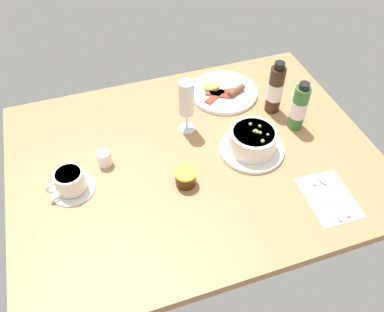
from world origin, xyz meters
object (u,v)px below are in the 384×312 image
creamer_jug (104,158)px  sauce_bottle_brown (275,89)px  porridge_bowl (253,141)px  cutlery_setting (329,196)px  sauce_bottle_green (299,107)px  wine_glass (186,100)px  breakfast_plate (223,92)px  coffee_cup (70,182)px  jam_jar (186,177)px

creamer_jug → sauce_bottle_brown: bearing=6.7°
porridge_bowl → cutlery_setting: porridge_bowl is taller
porridge_bowl → cutlery_setting: bearing=-60.6°
cutlery_setting → sauce_bottle_brown: 39.68cm
creamer_jug → sauce_bottle_green: sauce_bottle_green is taller
cutlery_setting → creamer_jug: 65.24cm
creamer_jug → sauce_bottle_brown: size_ratio=0.28×
wine_glass → porridge_bowl: bearing=-45.2°
breakfast_plate → coffee_cup: bearing=-154.4°
wine_glass → sauce_bottle_green: (33.85, -10.15, -3.69)cm
wine_glass → jam_jar: (-7.43, -21.84, -9.07)cm
wine_glass → sauce_bottle_brown: size_ratio=0.98×
creamer_jug → breakfast_plate: bearing=23.8°
cutlery_setting → wine_glass: bearing=126.4°
creamer_jug → jam_jar: size_ratio=0.86×
coffee_cup → breakfast_plate: bearing=25.6°
porridge_bowl → sauce_bottle_brown: 21.88cm
coffee_cup → sauce_bottle_green: (72.31, 3.67, 4.59)cm
coffee_cup → sauce_bottle_green: 72.55cm
cutlery_setting → coffee_cup: (-67.30, 25.22, 3.01)cm
sauce_bottle_brown → breakfast_plate: (-12.70, 13.35, -7.65)cm
wine_glass → jam_jar: size_ratio=2.95×
coffee_cup → sauce_bottle_brown: (68.85, 13.54, 5.31)cm
porridge_bowl → sauce_bottle_brown: bearing=46.9°
coffee_cup → creamer_jug: bearing=32.7°
porridge_bowl → cutlery_setting: (13.06, -23.16, -3.68)cm
porridge_bowl → sauce_bottle_brown: sauce_bottle_brown is taller
porridge_bowl → creamer_jug: size_ratio=3.76×
wine_glass → creamer_jug: bearing=-165.8°
jam_jar → porridge_bowl: bearing=14.4°
breakfast_plate → wine_glass: bearing=-143.5°
cutlery_setting → breakfast_plate: breakfast_plate is taller
coffee_cup → breakfast_plate: size_ratio=0.54×
porridge_bowl → creamer_jug: (-43.79, 8.79, -1.47)cm
porridge_bowl → coffee_cup: porridge_bowl is taller
cutlery_setting → sauce_bottle_brown: sauce_bottle_brown is taller
sauce_bottle_brown → wine_glass: bearing=179.5°
cutlery_setting → breakfast_plate: (-11.14, 52.12, 0.67)cm
coffee_cup → wine_glass: wine_glass is taller
cutlery_setting → coffee_cup: 71.93cm
coffee_cup → breakfast_plate: 62.30cm
coffee_cup → wine_glass: bearing=19.8°
sauce_bottle_green → sauce_bottle_brown: size_ratio=0.91×
porridge_bowl → sauce_bottle_green: 19.36cm
wine_glass → breakfast_plate: bearing=36.5°
porridge_bowl → coffee_cup: size_ratio=1.53×
wine_glass → cutlery_setting: bearing=-53.6°
porridge_bowl → breakfast_plate: bearing=86.2°
wine_glass → sauce_bottle_green: wine_glass is taller
coffee_cup → sauce_bottle_green: bearing=2.9°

